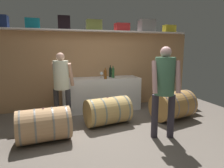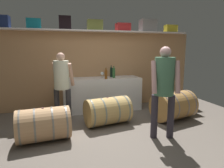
{
  "view_description": "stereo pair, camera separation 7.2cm",
  "coord_description": "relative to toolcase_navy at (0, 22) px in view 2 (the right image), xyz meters",
  "views": [
    {
      "loc": [
        -1.01,
        -3.12,
        1.56
      ],
      "look_at": [
        0.1,
        0.7,
        0.87
      ],
      "focal_mm": 31.55,
      "sensor_mm": 36.0,
      "label": 1
    },
    {
      "loc": [
        -0.94,
        -3.14,
        1.56
      ],
      "look_at": [
        0.1,
        0.7,
        0.87
      ],
      "focal_mm": 31.55,
      "sensor_mm": 36.0,
      "label": 2
    }
  ],
  "objects": [
    {
      "name": "toolcase_navy",
      "position": [
        0.0,
        0.0,
        0.0
      ],
      "size": [
        0.39,
        0.27,
        0.28
      ],
      "primitive_type": "cube",
      "rotation": [
        0.0,
        0.0,
        0.0
      ],
      "color": "navy",
      "rests_on": "high_shelf_board"
    },
    {
      "name": "toolcase_black",
      "position": [
        1.43,
        0.0,
        0.02
      ],
      "size": [
        0.29,
        0.22,
        0.33
      ],
      "primitive_type": "cube",
      "rotation": [
        0.0,
        0.0,
        -0.01
      ],
      "color": "black",
      "rests_on": "high_shelf_board"
    },
    {
      "name": "high_shelf_board",
      "position": [
        2.19,
        0.0,
        -0.16
      ],
      "size": [
        5.12,
        0.4,
        0.03
      ],
      "primitive_type": "cube",
      "color": "white",
      "rests_on": "back_wall_panel"
    },
    {
      "name": "wine_barrel_near",
      "position": [
        3.7,
        -1.37,
        -1.87
      ],
      "size": [
        1.04,
        0.82,
        0.64
      ],
      "rotation": [
        0.0,
        0.0,
        0.24
      ],
      "color": "#A7783E",
      "rests_on": "ground"
    },
    {
      "name": "wine_glass",
      "position": [
        2.34,
        -0.12,
        -1.24
      ],
      "size": [
        0.09,
        0.09,
        0.15
      ],
      "color": "white",
      "rests_on": "work_cabinet"
    },
    {
      "name": "toolcase_yellow",
      "position": [
        4.36,
        0.0,
        -0.04
      ],
      "size": [
        0.35,
        0.2,
        0.2
      ],
      "primitive_type": "cube",
      "rotation": [
        0.0,
        0.0,
        0.03
      ],
      "color": "yellow",
      "rests_on": "high_shelf_board"
    },
    {
      "name": "wine_barrel_flank",
      "position": [
        2.2,
        -1.27,
        -1.9
      ],
      "size": [
        1.0,
        0.72,
        0.59
      ],
      "rotation": [
        0.0,
        0.0,
        0.18
      ],
      "color": "tan",
      "rests_on": "ground"
    },
    {
      "name": "wine_bottle_amber",
      "position": [
        2.36,
        -0.43,
        -1.21
      ],
      "size": [
        0.07,
        0.07,
        0.28
      ],
      "color": "brown",
      "rests_on": "work_cabinet"
    },
    {
      "name": "toolcase_teal",
      "position": [
        0.71,
        0.0,
        -0.02
      ],
      "size": [
        0.34,
        0.24,
        0.24
      ],
      "primitive_type": "cube",
      "rotation": [
        0.0,
        0.0,
        0.07
      ],
      "color": "#127487",
      "rests_on": "high_shelf_board"
    },
    {
      "name": "work_cabinet",
      "position": [
        2.3,
        -0.22,
        -1.76
      ],
      "size": [
        1.99,
        0.62,
        0.85
      ],
      "primitive_type": "cube",
      "color": "white",
      "rests_on": "ground"
    },
    {
      "name": "back_wall_panel",
      "position": [
        2.19,
        0.15,
        -1.18
      ],
      "size": [
        5.56,
        0.1,
        2.02
      ],
      "primitive_type": "cube",
      "color": "tan",
      "rests_on": "ground"
    },
    {
      "name": "toolcase_red",
      "position": [
        2.93,
        0.0,
        -0.04
      ],
      "size": [
        0.37,
        0.29,
        0.2
      ],
      "primitive_type": "cube",
      "rotation": [
        0.0,
        0.0,
        -0.01
      ],
      "color": "red",
      "rests_on": "high_shelf_board"
    },
    {
      "name": "winemaker_pouring",
      "position": [
        1.29,
        -0.87,
        -1.26
      ],
      "size": [
        0.48,
        0.41,
        1.5
      ],
      "rotation": [
        0.0,
        0.0,
        -0.45
      ],
      "color": "#323034",
      "rests_on": "ground"
    },
    {
      "name": "toolcase_grey",
      "position": [
        3.65,
        0.0,
        0.02
      ],
      "size": [
        0.43,
        0.3,
        0.33
      ],
      "primitive_type": "cube",
      "rotation": [
        0.0,
        0.0,
        0.03
      ],
      "color": "gray",
      "rests_on": "high_shelf_board"
    },
    {
      "name": "wine_bottle_dark",
      "position": [
        2.58,
        -0.13,
        -1.2
      ],
      "size": [
        0.07,
        0.07,
        0.31
      ],
      "color": "black",
      "rests_on": "work_cabinet"
    },
    {
      "name": "wine_barrel_far",
      "position": [
        0.95,
        -1.73,
        -1.89
      ],
      "size": [
        0.93,
        0.66,
        0.59
      ],
      "rotation": [
        0.0,
        0.0,
        0.11
      ],
      "color": "tan",
      "rests_on": "ground"
    },
    {
      "name": "wine_bottle_green",
      "position": [
        2.61,
        -0.29,
        -1.2
      ],
      "size": [
        0.07,
        0.07,
        0.31
      ],
      "color": "#2E5E30",
      "rests_on": "work_cabinet"
    },
    {
      "name": "ground_plane",
      "position": [
        2.19,
        -1.47,
        -2.2
      ],
      "size": [
        6.76,
        7.52,
        0.02
      ],
      "primitive_type": "cube",
      "color": "#645B52"
    },
    {
      "name": "visitor_tasting",
      "position": [
        2.98,
        -2.16,
        -1.19
      ],
      "size": [
        0.52,
        0.43,
        1.62
      ],
      "rotation": [
        0.0,
        0.0,
        2.86
      ],
      "color": "#302C35",
      "rests_on": "ground"
    },
    {
      "name": "toolcase_olive",
      "position": [
        2.18,
        0.0,
        -0.01
      ],
      "size": [
        0.39,
        0.26,
        0.26
      ],
      "primitive_type": "cube",
      "rotation": [
        0.0,
        0.0,
        -0.03
      ],
      "color": "olive",
      "rests_on": "high_shelf_board"
    }
  ]
}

